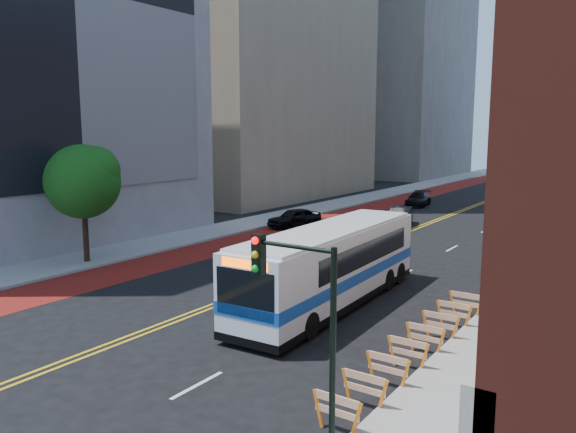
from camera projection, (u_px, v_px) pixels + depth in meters
The scene contains 14 objects.
ground at pixel (140, 334), 21.19m from camera, with size 160.00×160.00×0.00m, color black.
sidewalk_left at pixel (302, 212), 52.39m from camera, with size 4.00×140.00×0.15m, color gray.
bus_lane_paint at pixel (338, 216), 50.24m from camera, with size 3.60×140.00×0.01m, color maroon.
center_line_inner at pixel (423, 224), 45.86m from camera, with size 0.14×140.00×0.01m, color gold.
center_line_outer at pixel (427, 225), 45.66m from camera, with size 0.14×140.00×0.01m, color gold.
lane_dashes at pixel (510, 217), 49.65m from camera, with size 0.14×98.20×0.01m.
grey_building_left at pixel (9, 17), 37.04m from camera, with size 14.10×24.00×30.00m.
construction_barriers at pixel (417, 342), 18.58m from camera, with size 1.42×10.91×1.00m.
street_tree at pixel (84, 179), 31.62m from camera, with size 4.20×4.20×6.70m.
traffic_signal at pixel (298, 306), 12.54m from camera, with size 2.21×0.34×5.07m.
transit_bus at pixel (332, 265), 24.48m from camera, with size 3.26×12.72×3.47m.
car_a at pixel (294, 218), 44.42m from camera, with size 1.80×4.48×1.53m, color black.
car_b at pixel (400, 216), 45.13m from camera, with size 1.60×4.59×1.51m, color black.
car_c at pixel (418, 199), 57.10m from camera, with size 1.98×4.86×1.41m, color black.
Camera 1 is at (15.99, -13.66, 7.59)m, focal length 35.00 mm.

